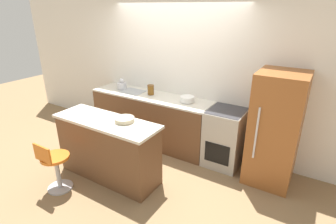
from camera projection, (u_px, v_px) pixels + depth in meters
name	position (u px, v px, depth m)	size (l,w,h in m)	color
ground_plane	(157.00, 153.00, 4.69)	(14.00, 14.00, 0.00)	#8E704C
wall_back	(176.00, 74.00, 4.72)	(8.00, 0.06, 2.60)	white
back_counter	(151.00, 119.00, 4.93)	(2.32, 0.61, 0.95)	brown
kitchen_island	(108.00, 149.00, 3.90)	(1.64, 0.56, 0.94)	brown
oven_range	(225.00, 138.00, 4.22)	(0.56, 0.62, 0.95)	#B7B2A8
refrigerator	(275.00, 129.00, 3.70)	(0.64, 0.72, 1.65)	#995628
stool_chair	(55.00, 166.00, 3.62)	(0.39, 0.39, 0.77)	#B7B7BC
kettle	(122.00, 85.00, 5.08)	(0.19, 0.19, 0.20)	silver
mixing_bowl	(187.00, 99.00, 4.40)	(0.24, 0.24, 0.09)	white
canister_jar	(151.00, 90.00, 4.75)	(0.12, 0.12, 0.17)	brown
fruit_bowl	(125.00, 120.00, 3.65)	(0.28, 0.28, 0.06)	#C1B28E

